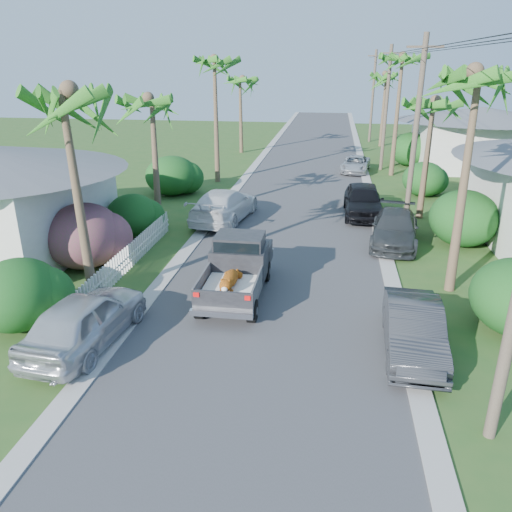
% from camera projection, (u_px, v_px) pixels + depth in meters
% --- Properties ---
extents(ground, '(120.00, 120.00, 0.00)m').
position_uv_depth(ground, '(254.00, 364.00, 13.72)').
color(ground, '#2B531F').
rests_on(ground, ground).
extents(road, '(8.00, 100.00, 0.02)m').
position_uv_depth(road, '(306.00, 175.00, 36.76)').
color(road, '#38383A').
rests_on(road, ground).
extents(curb_left, '(0.60, 100.00, 0.06)m').
position_uv_depth(curb_left, '(249.00, 173.00, 37.35)').
color(curb_left, '#A5A39E').
rests_on(curb_left, ground).
extents(curb_right, '(0.60, 100.00, 0.06)m').
position_uv_depth(curb_right, '(366.00, 177.00, 36.15)').
color(curb_right, '#A5A39E').
rests_on(curb_right, ground).
extents(pickup_truck, '(1.98, 5.12, 2.06)m').
position_uv_depth(pickup_truck, '(238.00, 265.00, 17.77)').
color(pickup_truck, black).
rests_on(pickup_truck, ground).
extents(parked_car_rn, '(1.70, 4.40, 1.43)m').
position_uv_depth(parked_car_rn, '(414.00, 330.00, 14.04)').
color(parked_car_rn, '#2E2F33').
rests_on(parked_car_rn, ground).
extents(parked_car_rm, '(2.64, 5.15, 1.43)m').
position_uv_depth(parked_car_rm, '(395.00, 229.00, 22.61)').
color(parked_car_rm, '#303335').
rests_on(parked_car_rm, ground).
extents(parked_car_rf, '(2.04, 4.99, 1.70)m').
position_uv_depth(parked_car_rf, '(363.00, 200.00, 26.73)').
color(parked_car_rf, black).
rests_on(parked_car_rf, ground).
extents(parked_car_rd, '(2.50, 4.44, 1.17)m').
position_uv_depth(parked_car_rd, '(356.00, 164.00, 37.60)').
color(parked_car_rd, '#B8BBC0').
rests_on(parked_car_rd, ground).
extents(parked_car_ln, '(2.35, 4.89, 1.61)m').
position_uv_depth(parked_car_ln, '(85.00, 320.00, 14.41)').
color(parked_car_ln, silver).
rests_on(parked_car_ln, ground).
extents(parked_car_lf, '(3.07, 5.95, 1.65)m').
position_uv_depth(parked_car_lf, '(224.00, 205.00, 25.90)').
color(parked_car_lf, silver).
rests_on(parked_car_lf, ground).
extents(palm_l_a, '(4.40, 4.40, 8.20)m').
position_uv_depth(palm_l_a, '(64.00, 92.00, 14.84)').
color(palm_l_a, brown).
rests_on(palm_l_a, ground).
extents(palm_l_b, '(4.40, 4.40, 7.40)m').
position_uv_depth(palm_l_b, '(151.00, 99.00, 23.51)').
color(palm_l_b, brown).
rests_on(palm_l_b, ground).
extents(palm_l_c, '(4.40, 4.40, 9.20)m').
position_uv_depth(palm_l_c, '(214.00, 60.00, 31.97)').
color(palm_l_c, brown).
rests_on(palm_l_c, ground).
extents(palm_l_d, '(4.40, 4.40, 7.70)m').
position_uv_depth(palm_l_d, '(240.00, 79.00, 43.64)').
color(palm_l_d, brown).
rests_on(palm_l_d, ground).
extents(palm_r_a, '(4.40, 4.40, 8.70)m').
position_uv_depth(palm_r_a, '(481.00, 74.00, 15.68)').
color(palm_r_a, brown).
rests_on(palm_r_a, ground).
extents(palm_r_b, '(4.40, 4.40, 7.20)m').
position_uv_depth(palm_r_b, '(434.00, 102.00, 24.47)').
color(palm_r_b, brown).
rests_on(palm_r_b, ground).
extents(palm_r_c, '(4.40, 4.40, 9.40)m').
position_uv_depth(palm_r_c, '(403.00, 57.00, 33.88)').
color(palm_r_c, brown).
rests_on(palm_r_c, ground).
extents(palm_r_d, '(4.40, 4.40, 8.00)m').
position_uv_depth(palm_r_d, '(386.00, 74.00, 47.24)').
color(palm_r_d, brown).
rests_on(palm_r_d, ground).
extents(shrub_l_a, '(2.60, 2.86, 2.20)m').
position_uv_depth(shrub_l_a, '(18.00, 295.00, 15.29)').
color(shrub_l_a, '#194012').
rests_on(shrub_l_a, ground).
extents(shrub_l_b, '(3.00, 3.30, 2.60)m').
position_uv_depth(shrub_l_b, '(84.00, 236.00, 19.87)').
color(shrub_l_b, '#B61A68').
rests_on(shrub_l_b, ground).
extents(shrub_l_c, '(2.40, 2.64, 2.00)m').
position_uv_depth(shrub_l_c, '(132.00, 215.00, 23.61)').
color(shrub_l_c, '#194012').
rests_on(shrub_l_c, ground).
extents(shrub_l_d, '(3.20, 3.52, 2.40)m').
position_uv_depth(shrub_l_d, '(172.00, 175.00, 30.99)').
color(shrub_l_d, '#194012').
rests_on(shrub_l_d, ground).
extents(shrub_r_b, '(3.00, 3.30, 2.50)m').
position_uv_depth(shrub_r_b, '(464.00, 218.00, 22.31)').
color(shrub_r_b, '#194012').
rests_on(shrub_r_b, ground).
extents(shrub_r_c, '(2.60, 2.86, 2.10)m').
position_uv_depth(shrub_r_c, '(424.00, 179.00, 30.72)').
color(shrub_r_c, '#194012').
rests_on(shrub_r_c, ground).
extents(shrub_r_d, '(3.20, 3.52, 2.60)m').
position_uv_depth(shrub_r_d, '(411.00, 149.00, 39.78)').
color(shrub_r_d, '#194012').
rests_on(shrub_r_d, ground).
extents(picket_fence, '(0.10, 11.00, 1.00)m').
position_uv_depth(picket_fence, '(124.00, 262.00, 19.44)').
color(picket_fence, white).
rests_on(picket_fence, ground).
extents(house_right_far, '(9.00, 8.00, 4.60)m').
position_uv_depth(house_right_far, '(478.00, 140.00, 38.78)').
color(house_right_far, silver).
rests_on(house_right_far, ground).
extents(utility_pole_b, '(1.60, 0.26, 9.00)m').
position_uv_depth(utility_pole_b, '(415.00, 135.00, 23.25)').
color(utility_pole_b, brown).
rests_on(utility_pole_b, ground).
extents(utility_pole_c, '(1.60, 0.26, 9.00)m').
position_uv_depth(utility_pole_c, '(386.00, 108.00, 37.08)').
color(utility_pole_c, brown).
rests_on(utility_pole_c, ground).
extents(utility_pole_d, '(1.60, 0.26, 9.00)m').
position_uv_depth(utility_pole_d, '(373.00, 96.00, 50.90)').
color(utility_pole_d, brown).
rests_on(utility_pole_d, ground).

